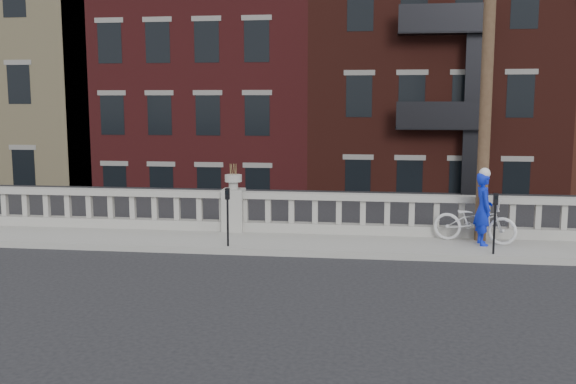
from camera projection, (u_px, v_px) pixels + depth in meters
ground at (192, 276)px, 12.92m from camera, size 120.00×120.00×0.00m
sidewalk at (226, 241)px, 15.85m from camera, size 32.00×2.20×0.15m
balustrade at (234, 212)px, 16.70m from camera, size 28.00×0.34×1.03m
planter_pedestal at (234, 205)px, 16.68m from camera, size 0.55×0.55×1.76m
lower_level at (318, 118)px, 35.09m from camera, size 80.00×44.00×20.80m
utility_pole at (489, 26)px, 14.91m from camera, size 1.60×0.28×10.00m
parking_meter_a at (228, 210)px, 14.85m from camera, size 0.10×0.09×1.36m
parking_meter_b at (495, 216)px, 14.07m from camera, size 0.10×0.09×1.36m
bicycle at (475, 221)px, 15.31m from camera, size 2.07×1.29×1.03m
cyclist at (483, 209)px, 15.01m from camera, size 0.48×0.67×1.71m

